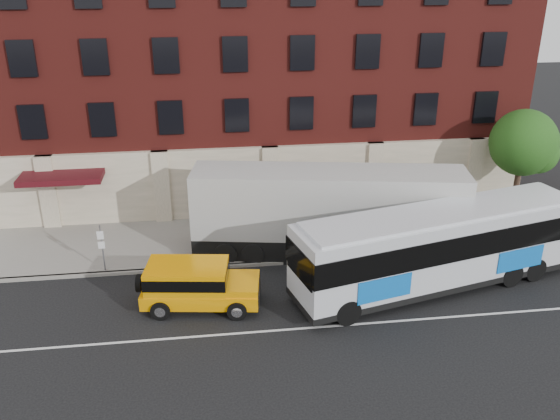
{
  "coord_description": "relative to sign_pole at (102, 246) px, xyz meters",
  "views": [
    {
      "loc": [
        -3.54,
        -19.17,
        13.79
      ],
      "look_at": [
        -0.27,
        5.5,
        3.08
      ],
      "focal_mm": 37.94,
      "sensor_mm": 36.0,
      "label": 1
    }
  ],
  "objects": [
    {
      "name": "yellow_suv",
      "position": [
        4.26,
        -3.41,
        -0.32
      ],
      "size": [
        5.31,
        2.8,
        1.98
      ],
      "color": "orange",
      "rests_on": "ground"
    },
    {
      "name": "lane_line",
      "position": [
        8.5,
        -5.65,
        -1.45
      ],
      "size": [
        60.0,
        0.12,
        0.01
      ],
      "primitive_type": "cube",
      "color": "silver",
      "rests_on": "ground"
    },
    {
      "name": "building",
      "position": [
        8.49,
        10.77,
        6.13
      ],
      "size": [
        30.0,
        12.1,
        15.0
      ],
      "color": "maroon",
      "rests_on": "sidewalk"
    },
    {
      "name": "sidewalk",
      "position": [
        8.5,
        2.85,
        -1.38
      ],
      "size": [
        60.0,
        6.0,
        0.15
      ],
      "primitive_type": "cube",
      "color": "gray",
      "rests_on": "ground"
    },
    {
      "name": "city_bus",
      "position": [
        15.03,
        -3.08,
        0.59
      ],
      "size": [
        13.83,
        6.09,
        3.71
      ],
      "color": "silver",
      "rests_on": "ground"
    },
    {
      "name": "ground",
      "position": [
        8.5,
        -6.15,
        -1.45
      ],
      "size": [
        120.0,
        120.0,
        0.0
      ],
      "primitive_type": "plane",
      "color": "black",
      "rests_on": "ground"
    },
    {
      "name": "kerb",
      "position": [
        8.5,
        -0.15,
        -1.38
      ],
      "size": [
        60.0,
        0.25,
        0.15
      ],
      "primitive_type": "cube",
      "color": "gray",
      "rests_on": "ground"
    },
    {
      "name": "shipping_container",
      "position": [
        10.79,
        0.65,
        0.72
      ],
      "size": [
        13.44,
        4.93,
        4.39
      ],
      "color": "black",
      "rests_on": "ground"
    },
    {
      "name": "sign_pole",
      "position": [
        0.0,
        0.0,
        0.0
      ],
      "size": [
        0.3,
        0.2,
        2.5
      ],
      "color": "slate",
      "rests_on": "ground"
    },
    {
      "name": "street_tree",
      "position": [
        22.04,
        3.34,
        2.96
      ],
      "size": [
        3.6,
        3.6,
        6.2
      ],
      "color": "#322119",
      "rests_on": "sidewalk"
    }
  ]
}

